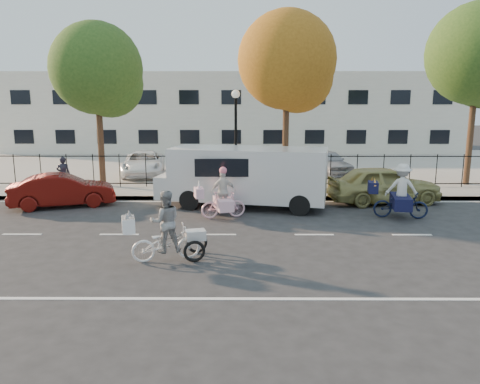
{
  "coord_description": "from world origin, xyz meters",
  "views": [
    {
      "loc": [
        0.78,
        -13.82,
        4.1
      ],
      "look_at": [
        0.71,
        1.2,
        1.1
      ],
      "focal_mm": 35.0,
      "sensor_mm": 36.0,
      "label": 1
    }
  ],
  "objects_px": {
    "lot_car_d": "(326,162)",
    "unicorn_bike": "(222,199)",
    "pedestrian": "(64,174)",
    "bull_bike": "(400,197)",
    "lot_car_c": "(219,160)",
    "zebra_trike": "(166,234)",
    "red_sedan": "(63,190)",
    "white_van": "(245,175)",
    "lot_car_b": "(144,163)",
    "lamppost": "(236,122)",
    "gold_sedan": "(384,184)"
  },
  "relations": [
    {
      "from": "lot_car_b",
      "to": "lamppost",
      "type": "bearing_deg",
      "value": -45.1
    },
    {
      "from": "bull_bike",
      "to": "lot_car_c",
      "type": "distance_m",
      "value": 11.37
    },
    {
      "from": "zebra_trike",
      "to": "white_van",
      "type": "height_order",
      "value": "white_van"
    },
    {
      "from": "unicorn_bike",
      "to": "white_van",
      "type": "height_order",
      "value": "white_van"
    },
    {
      "from": "lamppost",
      "to": "pedestrian",
      "type": "relative_size",
      "value": 2.81
    },
    {
      "from": "lamppost",
      "to": "gold_sedan",
      "type": "distance_m",
      "value": 6.78
    },
    {
      "from": "lot_car_b",
      "to": "lot_car_c",
      "type": "distance_m",
      "value": 3.99
    },
    {
      "from": "pedestrian",
      "to": "lot_car_b",
      "type": "height_order",
      "value": "pedestrian"
    },
    {
      "from": "red_sedan",
      "to": "gold_sedan",
      "type": "bearing_deg",
      "value": -105.98
    },
    {
      "from": "red_sedan",
      "to": "lot_car_d",
      "type": "relative_size",
      "value": 1.0
    },
    {
      "from": "zebra_trike",
      "to": "red_sedan",
      "type": "relative_size",
      "value": 0.55
    },
    {
      "from": "lamppost",
      "to": "pedestrian",
      "type": "height_order",
      "value": "lamppost"
    },
    {
      "from": "pedestrian",
      "to": "unicorn_bike",
      "type": "bearing_deg",
      "value": 140.66
    },
    {
      "from": "unicorn_bike",
      "to": "red_sedan",
      "type": "height_order",
      "value": "unicorn_bike"
    },
    {
      "from": "bull_bike",
      "to": "pedestrian",
      "type": "distance_m",
      "value": 13.69
    },
    {
      "from": "lot_car_c",
      "to": "zebra_trike",
      "type": "bearing_deg",
      "value": -87.44
    },
    {
      "from": "zebra_trike",
      "to": "pedestrian",
      "type": "height_order",
      "value": "zebra_trike"
    },
    {
      "from": "bull_bike",
      "to": "lot_car_d",
      "type": "bearing_deg",
      "value": 16.93
    },
    {
      "from": "zebra_trike",
      "to": "unicorn_bike",
      "type": "bearing_deg",
      "value": -32.14
    },
    {
      "from": "lot_car_d",
      "to": "unicorn_bike",
      "type": "bearing_deg",
      "value": -138.12
    },
    {
      "from": "lamppost",
      "to": "lot_car_c",
      "type": "distance_m",
      "value": 5.08
    },
    {
      "from": "red_sedan",
      "to": "zebra_trike",
      "type": "bearing_deg",
      "value": -160.04
    },
    {
      "from": "pedestrian",
      "to": "lamppost",
      "type": "bearing_deg",
      "value": 176.5
    },
    {
      "from": "gold_sedan",
      "to": "bull_bike",
      "type": "bearing_deg",
      "value": 168.34
    },
    {
      "from": "lamppost",
      "to": "zebra_trike",
      "type": "relative_size",
      "value": 2.02
    },
    {
      "from": "lot_car_d",
      "to": "lamppost",
      "type": "bearing_deg",
      "value": -157.71
    },
    {
      "from": "white_van",
      "to": "lot_car_b",
      "type": "xyz_separation_m",
      "value": [
        -5.31,
        6.7,
        -0.48
      ]
    },
    {
      "from": "red_sedan",
      "to": "pedestrian",
      "type": "height_order",
      "value": "pedestrian"
    },
    {
      "from": "red_sedan",
      "to": "lot_car_d",
      "type": "height_order",
      "value": "lot_car_d"
    },
    {
      "from": "bull_bike",
      "to": "pedestrian",
      "type": "height_order",
      "value": "bull_bike"
    },
    {
      "from": "red_sedan",
      "to": "lot_car_c",
      "type": "distance_m",
      "value": 9.34
    },
    {
      "from": "bull_bike",
      "to": "unicorn_bike",
      "type": "bearing_deg",
      "value": 100.36
    },
    {
      "from": "unicorn_bike",
      "to": "lamppost",
      "type": "bearing_deg",
      "value": -19.41
    },
    {
      "from": "unicorn_bike",
      "to": "lot_car_b",
      "type": "bearing_deg",
      "value": 13.49
    },
    {
      "from": "unicorn_bike",
      "to": "bull_bike",
      "type": "height_order",
      "value": "bull_bike"
    },
    {
      "from": "zebra_trike",
      "to": "red_sedan",
      "type": "distance_m",
      "value": 7.88
    },
    {
      "from": "pedestrian",
      "to": "red_sedan",
      "type": "bearing_deg",
      "value": 98.68
    },
    {
      "from": "lot_car_b",
      "to": "lot_car_d",
      "type": "height_order",
      "value": "lot_car_d"
    },
    {
      "from": "zebra_trike",
      "to": "lot_car_d",
      "type": "distance_m",
      "value": 14.55
    },
    {
      "from": "white_van",
      "to": "zebra_trike",
      "type": "bearing_deg",
      "value": -96.76
    },
    {
      "from": "zebra_trike",
      "to": "lamppost",
      "type": "bearing_deg",
      "value": -26.41
    },
    {
      "from": "lamppost",
      "to": "lot_car_d",
      "type": "height_order",
      "value": "lamppost"
    },
    {
      "from": "lot_car_b",
      "to": "gold_sedan",
      "type": "bearing_deg",
      "value": -37.01
    },
    {
      "from": "lamppost",
      "to": "lot_car_c",
      "type": "bearing_deg",
      "value": 102.45
    },
    {
      "from": "unicorn_bike",
      "to": "white_van",
      "type": "relative_size",
      "value": 0.27
    },
    {
      "from": "zebra_trike",
      "to": "lot_car_b",
      "type": "height_order",
      "value": "zebra_trike"
    },
    {
      "from": "white_van",
      "to": "lot_car_d",
      "type": "bearing_deg",
      "value": 70.02
    },
    {
      "from": "zebra_trike",
      "to": "white_van",
      "type": "bearing_deg",
      "value": -34.8
    },
    {
      "from": "unicorn_bike",
      "to": "bull_bike",
      "type": "distance_m",
      "value": 6.18
    },
    {
      "from": "lamppost",
      "to": "lot_car_c",
      "type": "relative_size",
      "value": 1.05
    }
  ]
}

